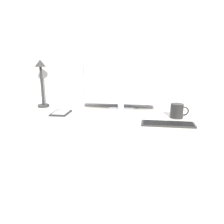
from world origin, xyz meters
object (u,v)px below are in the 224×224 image
(keyboard, at_px, (168,124))
(laptop, at_px, (62,116))
(monitor, at_px, (121,79))
(ereader, at_px, (61,113))
(coffee_mug, at_px, (177,111))
(desk_lamp, at_px, (41,77))

(keyboard, xyz_separation_m, laptop, (-0.71, 0.07, 0.00))
(monitor, xyz_separation_m, ereader, (-0.40, -0.25, -0.22))
(keyboard, xyz_separation_m, coffee_mug, (0.08, 0.18, 0.04))
(coffee_mug, bearing_deg, keyboard, -113.67)
(desk_lamp, bearing_deg, coffee_mug, -9.86)
(laptop, distance_m, coffee_mug, 0.80)
(keyboard, xyz_separation_m, ereader, (-0.73, 0.09, 0.02))
(monitor, xyz_separation_m, desk_lamp, (-0.66, 0.02, 0.00))
(laptop, relative_size, ereader, 2.15)
(laptop, xyz_separation_m, desk_lamp, (-0.28, 0.29, 0.24))
(coffee_mug, bearing_deg, desk_lamp, 170.14)
(laptop, bearing_deg, coffee_mug, 7.33)
(desk_lamp, bearing_deg, laptop, -46.19)
(monitor, height_order, ereader, monitor)
(keyboard, relative_size, desk_lamp, 0.83)
(monitor, distance_m, laptop, 0.52)
(laptop, distance_m, ereader, 0.03)
(laptop, xyz_separation_m, coffee_mug, (0.79, 0.10, 0.04))
(laptop, height_order, coffee_mug, coffee_mug)
(desk_lamp, xyz_separation_m, coffee_mug, (1.07, -0.19, -0.20))
(laptop, distance_m, desk_lamp, 0.46)
(monitor, distance_m, keyboard, 0.53)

